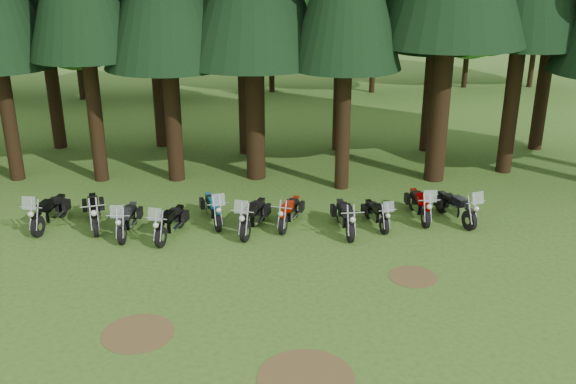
% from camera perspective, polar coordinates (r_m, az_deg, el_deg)
% --- Properties ---
extents(ground, '(120.00, 120.00, 0.00)m').
position_cam_1_polar(ground, '(18.11, -2.68, -8.67)').
color(ground, '#2F5519').
rests_on(ground, ground).
extents(decid_2, '(6.72, 6.53, 8.40)m').
position_cam_1_polar(decid_2, '(42.03, -18.18, 14.42)').
color(decid_2, black).
rests_on(decid_2, ground).
extents(decid_3, '(6.12, 5.95, 7.65)m').
position_cam_1_polar(decid_3, '(41.39, -10.07, 14.41)').
color(decid_3, black).
rests_on(decid_3, ground).
extents(decid_4, '(5.93, 5.76, 7.41)m').
position_cam_1_polar(decid_4, '(42.37, -1.11, 14.66)').
color(decid_4, black).
rests_on(decid_4, ground).
extents(decid_6, '(7.06, 6.86, 8.82)m').
position_cam_1_polar(decid_6, '(45.46, 16.45, 15.33)').
color(decid_6, black).
rests_on(decid_6, ground).
extents(dirt_patch_0, '(1.80, 1.80, 0.01)m').
position_cam_1_polar(dirt_patch_0, '(16.65, -13.19, -12.13)').
color(dirt_patch_0, '#4C3D1E').
rests_on(dirt_patch_0, ground).
extents(dirt_patch_1, '(1.40, 1.40, 0.01)m').
position_cam_1_polar(dirt_patch_1, '(19.10, 11.04, -7.39)').
color(dirt_patch_1, '#4C3D1E').
rests_on(dirt_patch_1, ground).
extents(dirt_patch_2, '(2.20, 2.20, 0.01)m').
position_cam_1_polar(dirt_patch_2, '(14.79, 1.60, -16.19)').
color(dirt_patch_2, '#4C3D1E').
rests_on(dirt_patch_2, ground).
extents(motorcycle_0, '(0.78, 2.42, 1.52)m').
position_cam_1_polar(motorcycle_0, '(23.26, -20.45, -1.73)').
color(motorcycle_0, black).
rests_on(motorcycle_0, ground).
extents(motorcycle_1, '(0.76, 2.42, 1.00)m').
position_cam_1_polar(motorcycle_1, '(22.81, -16.86, -1.73)').
color(motorcycle_1, black).
rests_on(motorcycle_1, ground).
extents(motorcycle_2, '(0.48, 2.31, 1.45)m').
position_cam_1_polar(motorcycle_2, '(21.91, -14.08, -2.46)').
color(motorcycle_2, black).
rests_on(motorcycle_2, ground).
extents(motorcycle_3, '(0.93, 2.28, 1.45)m').
position_cam_1_polar(motorcycle_3, '(21.38, -10.43, -2.75)').
color(motorcycle_3, black).
rests_on(motorcycle_3, ground).
extents(motorcycle_4, '(0.82, 2.29, 1.44)m').
position_cam_1_polar(motorcycle_4, '(22.29, -6.68, -1.54)').
color(motorcycle_4, black).
rests_on(motorcycle_4, ground).
extents(motorcycle_5, '(1.07, 2.40, 1.54)m').
position_cam_1_polar(motorcycle_5, '(21.48, -3.11, -2.22)').
color(motorcycle_5, black).
rests_on(motorcycle_5, ground).
extents(motorcycle_6, '(0.87, 2.10, 0.89)m').
position_cam_1_polar(motorcycle_6, '(21.93, 0.14, -1.86)').
color(motorcycle_6, black).
rests_on(motorcycle_6, ground).
extents(motorcycle_7, '(0.39, 2.33, 0.95)m').
position_cam_1_polar(motorcycle_7, '(21.52, 5.09, -2.32)').
color(motorcycle_7, black).
rests_on(motorcycle_7, ground).
extents(motorcycle_8, '(0.66, 1.99, 1.26)m').
position_cam_1_polar(motorcycle_8, '(22.08, 7.88, -2.01)').
color(motorcycle_8, black).
rests_on(motorcycle_8, ground).
extents(motorcycle_9, '(0.44, 2.33, 1.47)m').
position_cam_1_polar(motorcycle_9, '(22.91, 11.62, -1.19)').
color(motorcycle_9, black).
rests_on(motorcycle_9, ground).
extents(motorcycle_10, '(1.00, 2.31, 1.48)m').
position_cam_1_polar(motorcycle_10, '(22.97, 14.69, -1.39)').
color(motorcycle_10, black).
rests_on(motorcycle_10, ground).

